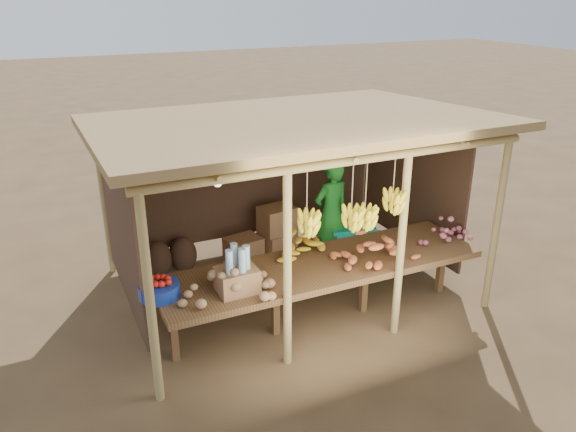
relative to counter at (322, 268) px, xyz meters
name	(u,v)px	position (x,y,z in m)	size (l,w,h in m)	color
ground	(288,287)	(0.00, 0.95, -0.74)	(60.00, 60.00, 0.00)	brown
stall_structure	(287,150)	(0.00, 0.99, 1.18)	(4.70, 3.50, 2.43)	#9D8751
counter	(322,268)	(0.00, 0.00, 0.00)	(3.90, 1.05, 0.80)	brown
potato_heap	(229,281)	(-1.23, -0.26, 0.24)	(1.01, 0.60, 0.37)	#94714C
sweet_potato_heap	(375,246)	(0.62, -0.16, 0.24)	(0.91, 0.55, 0.36)	#C76233
onion_heap	(442,227)	(1.70, -0.04, 0.24)	(0.73, 0.44, 0.35)	#A45064
banana_pile	(304,240)	(-0.07, 0.35, 0.24)	(0.60, 0.36, 0.35)	gold
tomato_basin	(159,289)	(-1.90, 0.04, 0.15)	(0.43, 0.43, 0.23)	navy
bottle_box	(237,274)	(-1.12, -0.19, 0.26)	(0.43, 0.34, 0.53)	#8D613F
vendor	(331,213)	(0.86, 1.34, 0.06)	(0.58, 0.38, 1.60)	#1C7E25
tarp_crate	(348,240)	(1.17, 1.33, -0.42)	(0.75, 0.68, 0.77)	brown
carton_stack	(266,238)	(0.06, 1.86, -0.39)	(1.10, 0.48, 0.79)	#8D613F
burlap_sacks	(170,254)	(-1.32, 2.15, -0.50)	(0.77, 0.40, 0.55)	#422C1F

